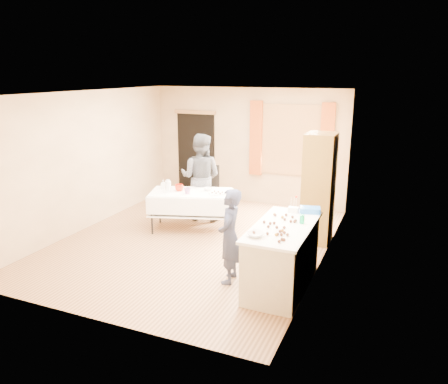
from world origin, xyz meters
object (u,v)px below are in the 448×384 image
at_px(chair, 209,201).
at_px(girl, 230,236).
at_px(cabinet, 319,189).
at_px(woman, 201,177).
at_px(party_table, 191,207).
at_px(counter, 282,256).

distance_m(chair, girl, 3.01).
xyz_separation_m(cabinet, woman, (-2.43, 0.29, -0.09)).
relative_size(cabinet, chair, 1.84).
bearing_deg(party_table, woman, 82.04).
xyz_separation_m(cabinet, girl, (-0.84, -2.05, -0.28)).
bearing_deg(woman, girl, 117.23).
xyz_separation_m(cabinet, counter, (-0.10, -1.92, -0.51)).
bearing_deg(counter, woman, 136.44).
xyz_separation_m(cabinet, party_table, (-2.32, -0.35, -0.52)).
distance_m(counter, party_table, 2.72).
distance_m(cabinet, chair, 2.50).
distance_m(counter, woman, 3.24).
xyz_separation_m(party_table, chair, (-0.04, 0.87, -0.13)).
bearing_deg(cabinet, party_table, -171.38).
relative_size(counter, chair, 1.53).
bearing_deg(woman, counter, 129.51).
distance_m(party_table, woman, 0.79).
relative_size(chair, girl, 0.76).
bearing_deg(girl, woman, -153.91).
distance_m(cabinet, party_table, 2.40).
bearing_deg(chair, girl, -79.97).
xyz_separation_m(party_table, girl, (1.48, -1.70, 0.24)).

